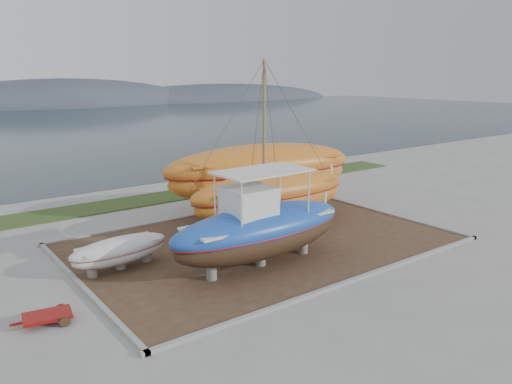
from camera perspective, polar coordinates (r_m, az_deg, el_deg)
ground at (r=22.50m, az=6.99°, el=-8.45°), size 140.00×140.00×0.00m
dirt_patch at (r=25.33m, az=0.72°, el=-5.74°), size 18.00×12.00×0.06m
curb_frame at (r=25.32m, az=0.72°, el=-5.64°), size 18.60×12.60×0.15m
grass_strip at (r=34.79m, az=-10.87°, el=-0.63°), size 44.00×3.00×0.08m
sea at (r=86.62m, az=-27.06°, el=6.45°), size 260.00×100.00×0.04m
blue_caique at (r=21.63m, az=0.52°, el=-3.09°), size 8.93×2.93×4.27m
white_dinghy at (r=22.52m, az=-15.29°, el=-6.84°), size 4.63×2.16×1.34m
orange_sailboat at (r=26.30m, az=1.79°, el=5.10°), size 9.78×3.36×8.96m
orange_bare_hull at (r=30.35m, az=0.63°, el=1.52°), size 12.78×5.74×4.04m
red_trailer at (r=19.00m, az=-22.72°, el=-13.19°), size 2.52×1.55×0.33m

